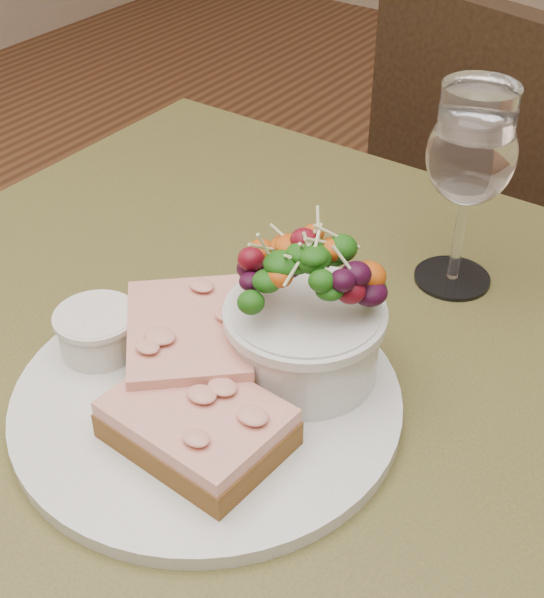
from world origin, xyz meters
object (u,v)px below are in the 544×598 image
Objects in this scene: chair_far at (524,362)px; sandwich_back at (188,341)px; sandwich_front at (197,423)px; wine_glass at (471,160)px; salad_bowl at (305,310)px; cafe_table at (247,467)px; dinner_plate at (207,400)px; ramekin at (97,330)px.

chair_far is 5.83× the size of sandwich_back.
wine_glass is (0.06, 0.30, 0.09)m from sandwich_front.
salad_bowl is at bearing -100.27° from wine_glass.
cafe_table is 0.14m from sandwich_back.
sandwich_front is at bearing -58.32° from dinner_plate.
sandwich_back is (-0.04, -0.02, 0.14)m from cafe_table.
sandwich_back is at bearing -148.70° from salad_bowl.
cafe_table is 0.15m from sandwich_front.
cafe_table is 12.89× the size of ramekin.
salad_bowl is (-0.00, -0.68, 0.53)m from chair_far.
chair_far is 0.86m from salad_bowl.
ramekin is at bearing -111.93° from sandwich_back.
ramekin is at bearing -175.36° from dinner_plate.
chair_far reaches higher than sandwich_back.
dinner_plate is 1.92× the size of sandwich_back.
sandwich_back is 0.08m from ramekin.
sandwich_front is 2.03× the size of ramekin.
wine_glass is at bearing 71.43° from cafe_table.
ramekin is 0.34m from wine_glass.
chair_far reaches higher than cafe_table.
sandwich_back is at bearing -150.50° from cafe_table.
dinner_plate is at bearing 4.64° from ramekin.
chair_far reaches higher than ramekin.
cafe_table is at bearing 107.11° from sandwich_front.
wine_glass reaches higher than chair_far.
chair_far is 0.75m from wine_glass.
sandwich_front reaches higher than dinner_plate.
salad_bowl is (0.05, 0.06, 0.07)m from dinner_plate.
salad_bowl is at bearing 79.04° from sandwich_back.
wine_glass is at bearing 79.73° from salad_bowl.
dinner_plate is 1.69× the size of wine_glass.
dinner_plate is at bearing -98.89° from cafe_table.
chair_far is at bearing 86.27° from dinner_plate.
sandwich_front is (0.02, -0.04, 0.02)m from dinner_plate.
sandwich_front is at bearing -76.78° from cafe_table.
dinner_plate is 4.77× the size of ramekin.
sandwich_back is 2.48× the size of ramekin.
sandwich_back reaches higher than dinner_plate.
salad_bowl reaches higher than ramekin.
chair_far is 0.88m from sandwich_back.
sandwich_back is 0.88× the size of wine_glass.
cafe_table is 4.57× the size of wine_glass.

